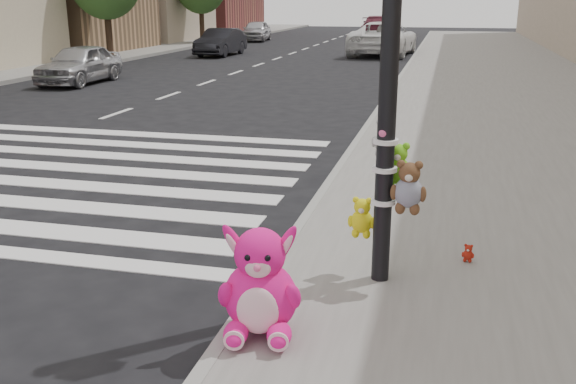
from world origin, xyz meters
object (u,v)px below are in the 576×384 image
(signal_pole, at_px, (391,111))
(car_white_near, at_px, (384,39))
(car_silver_far, at_px, (80,64))
(car_dark_far, at_px, (221,42))
(pink_bunny, at_px, (260,289))
(red_teddy, at_px, (468,253))

(signal_pole, bearing_deg, car_white_near, 95.76)
(car_silver_far, bearing_deg, car_dark_far, 84.38)
(car_dark_far, bearing_deg, signal_pole, -65.39)
(car_dark_far, relative_size, car_white_near, 0.68)
(pink_bunny, xyz_separation_m, car_dark_far, (-9.33, 25.32, 0.12))
(pink_bunny, relative_size, car_white_near, 0.16)
(signal_pole, bearing_deg, car_dark_far, 112.86)
(signal_pole, xyz_separation_m, car_dark_far, (-10.15, 24.08, -1.08))
(signal_pole, relative_size, pink_bunny, 4.45)
(pink_bunny, bearing_deg, car_dark_far, 99.70)
(signal_pole, height_order, car_dark_far, signal_pole)
(car_silver_far, distance_m, car_white_near, 15.47)
(signal_pole, height_order, car_silver_far, signal_pole)
(red_teddy, relative_size, car_silver_far, 0.05)
(signal_pole, bearing_deg, red_teddy, 37.13)
(pink_bunny, relative_size, car_dark_far, 0.23)
(red_teddy, relative_size, car_white_near, 0.03)
(signal_pole, height_order, red_teddy, signal_pole)
(red_teddy, height_order, car_white_near, car_white_near)
(red_teddy, xyz_separation_m, car_white_near, (-3.40, 25.49, 0.56))
(car_silver_far, xyz_separation_m, car_white_near, (8.37, 13.01, 0.17))
(car_silver_far, bearing_deg, car_white_near, 56.04)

